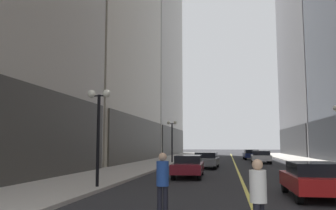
{
  "coord_description": "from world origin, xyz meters",
  "views": [
    {
      "loc": [
        -0.77,
        -4.45,
        1.98
      ],
      "look_at": [
        -7.45,
        35.05,
        6.54
      ],
      "focal_mm": 37.09,
      "sensor_mm": 36.0,
      "label": 1
    }
  ],
  "objects_px": {
    "car_grey": "(206,160)",
    "car_red": "(314,179)",
    "car_maroon": "(188,165)",
    "car_navy": "(251,154)",
    "pedestrian_in_blue_hoodie": "(163,180)",
    "street_lamp_left_far": "(172,132)",
    "street_lamp_left_near": "(99,116)",
    "pedestrian_in_white_shirt": "(258,194)",
    "car_white": "(261,156)"
  },
  "relations": [
    {
      "from": "car_grey",
      "to": "car_red",
      "type": "bearing_deg",
      "value": -72.55
    },
    {
      "from": "car_maroon",
      "to": "car_navy",
      "type": "xyz_separation_m",
      "value": [
        5.42,
        25.4,
        0.0
      ]
    },
    {
      "from": "car_maroon",
      "to": "pedestrian_in_blue_hoodie",
      "type": "bearing_deg",
      "value": -87.22
    },
    {
      "from": "car_navy",
      "to": "street_lamp_left_far",
      "type": "distance_m",
      "value": 14.04
    },
    {
      "from": "car_red",
      "to": "pedestrian_in_blue_hoodie",
      "type": "bearing_deg",
      "value": -138.98
    },
    {
      "from": "car_maroon",
      "to": "street_lamp_left_near",
      "type": "distance_m",
      "value": 7.69
    },
    {
      "from": "car_red",
      "to": "car_maroon",
      "type": "relative_size",
      "value": 0.88
    },
    {
      "from": "car_navy",
      "to": "street_lamp_left_near",
      "type": "xyz_separation_m",
      "value": [
        -8.73,
        -31.86,
        2.54
      ]
    },
    {
      "from": "car_grey",
      "to": "street_lamp_left_far",
      "type": "xyz_separation_m",
      "value": [
        -3.92,
        6.63,
        2.54
      ]
    },
    {
      "from": "car_red",
      "to": "car_grey",
      "type": "distance_m",
      "value": 16.23
    },
    {
      "from": "car_navy",
      "to": "car_grey",
      "type": "bearing_deg",
      "value": -105.52
    },
    {
      "from": "car_red",
      "to": "pedestrian_in_white_shirt",
      "type": "height_order",
      "value": "pedestrian_in_white_shirt"
    },
    {
      "from": "street_lamp_left_near",
      "to": "street_lamp_left_far",
      "type": "distance_m",
      "value": 21.16
    },
    {
      "from": "pedestrian_in_white_shirt",
      "to": "pedestrian_in_blue_hoodie",
      "type": "bearing_deg",
      "value": 137.76
    },
    {
      "from": "pedestrian_in_white_shirt",
      "to": "street_lamp_left_far",
      "type": "distance_m",
      "value": 29.28
    },
    {
      "from": "car_white",
      "to": "pedestrian_in_white_shirt",
      "type": "relative_size",
      "value": 2.5
    },
    {
      "from": "car_red",
      "to": "pedestrian_in_white_shirt",
      "type": "relative_size",
      "value": 2.39
    },
    {
      "from": "car_maroon",
      "to": "pedestrian_in_blue_hoodie",
      "type": "relative_size",
      "value": 2.6
    },
    {
      "from": "car_maroon",
      "to": "car_white",
      "type": "relative_size",
      "value": 1.08
    },
    {
      "from": "pedestrian_in_blue_hoodie",
      "to": "street_lamp_left_near",
      "type": "bearing_deg",
      "value": 126.58
    },
    {
      "from": "car_navy",
      "to": "street_lamp_left_near",
      "type": "bearing_deg",
      "value": -105.32
    },
    {
      "from": "car_grey",
      "to": "car_navy",
      "type": "relative_size",
      "value": 1.01
    },
    {
      "from": "street_lamp_left_far",
      "to": "car_navy",
      "type": "bearing_deg",
      "value": 50.81
    },
    {
      "from": "car_grey",
      "to": "street_lamp_left_near",
      "type": "height_order",
      "value": "street_lamp_left_near"
    },
    {
      "from": "car_grey",
      "to": "street_lamp_left_far",
      "type": "bearing_deg",
      "value": 120.59
    },
    {
      "from": "car_red",
      "to": "street_lamp_left_far",
      "type": "distance_m",
      "value": 23.92
    },
    {
      "from": "car_red",
      "to": "car_maroon",
      "type": "xyz_separation_m",
      "value": [
        -5.47,
        7.41,
        0.0
      ]
    },
    {
      "from": "car_grey",
      "to": "pedestrian_in_white_shirt",
      "type": "distance_m",
      "value": 22.01
    },
    {
      "from": "car_red",
      "to": "car_grey",
      "type": "height_order",
      "value": "same"
    },
    {
      "from": "car_red",
      "to": "pedestrian_in_blue_hoodie",
      "type": "relative_size",
      "value": 2.3
    },
    {
      "from": "car_navy",
      "to": "pedestrian_in_blue_hoodie",
      "type": "xyz_separation_m",
      "value": [
        -4.86,
        -37.08,
        0.31
      ]
    },
    {
      "from": "car_maroon",
      "to": "pedestrian_in_white_shirt",
      "type": "relative_size",
      "value": 2.7
    },
    {
      "from": "car_maroon",
      "to": "street_lamp_left_far",
      "type": "xyz_separation_m",
      "value": [
        -3.31,
        14.69,
        2.54
      ]
    },
    {
      "from": "car_red",
      "to": "car_grey",
      "type": "relative_size",
      "value": 0.97
    },
    {
      "from": "car_red",
      "to": "pedestrian_in_white_shirt",
      "type": "xyz_separation_m",
      "value": [
        -2.55,
        -6.41,
        0.26
      ]
    },
    {
      "from": "car_red",
      "to": "pedestrian_in_blue_hoodie",
      "type": "distance_m",
      "value": 6.51
    },
    {
      "from": "car_grey",
      "to": "pedestrian_in_white_shirt",
      "type": "height_order",
      "value": "pedestrian_in_white_shirt"
    },
    {
      "from": "car_grey",
      "to": "car_white",
      "type": "height_order",
      "value": "same"
    },
    {
      "from": "car_red",
      "to": "car_navy",
      "type": "xyz_separation_m",
      "value": [
        -0.05,
        32.81,
        0.0
      ]
    },
    {
      "from": "car_grey",
      "to": "car_navy",
      "type": "xyz_separation_m",
      "value": [
        4.81,
        17.33,
        0.0
      ]
    },
    {
      "from": "pedestrian_in_white_shirt",
      "to": "street_lamp_left_far",
      "type": "height_order",
      "value": "street_lamp_left_far"
    },
    {
      "from": "car_red",
      "to": "car_maroon",
      "type": "distance_m",
      "value": 9.22
    },
    {
      "from": "car_maroon",
      "to": "car_grey",
      "type": "bearing_deg",
      "value": 85.68
    },
    {
      "from": "pedestrian_in_white_shirt",
      "to": "street_lamp_left_far",
      "type": "bearing_deg",
      "value": 102.33
    },
    {
      "from": "car_navy",
      "to": "car_white",
      "type": "bearing_deg",
      "value": -87.24
    },
    {
      "from": "car_red",
      "to": "car_navy",
      "type": "height_order",
      "value": "same"
    },
    {
      "from": "car_red",
      "to": "car_navy",
      "type": "distance_m",
      "value": 32.81
    },
    {
      "from": "car_grey",
      "to": "car_white",
      "type": "bearing_deg",
      "value": 59.24
    },
    {
      "from": "car_grey",
      "to": "pedestrian_in_blue_hoodie",
      "type": "height_order",
      "value": "pedestrian_in_blue_hoodie"
    },
    {
      "from": "car_maroon",
      "to": "pedestrian_in_white_shirt",
      "type": "bearing_deg",
      "value": -78.06
    }
  ]
}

